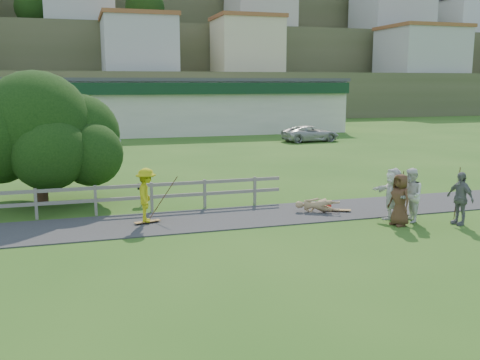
% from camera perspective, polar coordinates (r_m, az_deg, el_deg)
% --- Properties ---
extents(ground, '(260.00, 260.00, 0.00)m').
position_cam_1_polar(ground, '(17.30, -1.28, -5.42)').
color(ground, '#2E5E1A').
rests_on(ground, ground).
extents(path, '(34.00, 3.00, 0.04)m').
position_cam_1_polar(path, '(18.70, -2.52, -4.16)').
color(path, '#313234').
rests_on(path, ground).
extents(fence, '(15.05, 0.10, 1.10)m').
position_cam_1_polar(fence, '(19.75, -16.96, -1.73)').
color(fence, slate).
rests_on(fence, ground).
extents(strip_mall, '(32.50, 10.75, 5.10)m').
position_cam_1_polar(strip_mall, '(51.72, -7.47, 7.92)').
color(strip_mall, beige).
rests_on(strip_mall, ground).
extents(hillside, '(220.00, 67.00, 47.50)m').
position_cam_1_polar(hillside, '(107.88, -14.92, 15.19)').
color(hillside, '#4B5230').
rests_on(hillside, ground).
extents(skater_rider, '(0.86, 1.27, 1.81)m').
position_cam_1_polar(skater_rider, '(18.11, -9.94, -1.90)').
color(skater_rider, '#B9B911').
rests_on(skater_rider, ground).
extents(skater_fallen, '(1.08, 1.59, 0.58)m').
position_cam_1_polar(skater_fallen, '(19.67, 8.25, -2.71)').
color(skater_fallen, tan).
rests_on(skater_fallen, ground).
extents(spectator_a, '(0.89, 1.04, 1.86)m').
position_cam_1_polar(spectator_a, '(19.05, 17.75, -1.57)').
color(spectator_a, white).
rests_on(spectator_a, ground).
extents(spectator_b, '(0.61, 1.11, 1.79)m').
position_cam_1_polar(spectator_b, '(19.31, 22.41, -1.81)').
color(spectator_b, slate).
rests_on(spectator_b, ground).
extents(spectator_c, '(0.71, 0.95, 1.75)m').
position_cam_1_polar(spectator_c, '(18.49, 16.68, -2.04)').
color(spectator_c, '#523321').
rests_on(spectator_c, ground).
extents(spectator_d, '(0.66, 1.76, 1.86)m').
position_cam_1_polar(spectator_d, '(18.97, 15.97, -1.52)').
color(spectator_d, silver).
rests_on(spectator_d, ground).
extents(car_silver, '(4.42, 2.22, 1.39)m').
position_cam_1_polar(car_silver, '(40.76, -15.73, 4.33)').
color(car_silver, '#A7ABAF').
rests_on(car_silver, ground).
extents(car_white, '(4.76, 2.45, 1.29)m').
position_cam_1_polar(car_white, '(43.68, 7.53, 4.94)').
color(car_white, '#B9B9B4').
rests_on(car_white, ground).
extents(tree, '(6.79, 6.79, 4.34)m').
position_cam_1_polar(tree, '(22.14, -20.76, 3.11)').
color(tree, black).
rests_on(tree, ground).
extents(bbq, '(0.40, 0.32, 0.83)m').
position_cam_1_polar(bbq, '(21.16, -10.34, -1.51)').
color(bbq, black).
rests_on(bbq, ground).
extents(longboard_rider, '(0.91, 0.44, 0.10)m').
position_cam_1_polar(longboard_rider, '(18.31, -9.86, -4.52)').
color(longboard_rider, '#996432').
rests_on(longboard_rider, ground).
extents(longboard_fallen, '(0.91, 0.58, 0.10)m').
position_cam_1_polar(longboard_fallen, '(19.98, 10.44, -3.28)').
color(longboard_fallen, '#996432').
rests_on(longboard_fallen, ground).
extents(helmet, '(0.27, 0.27, 0.27)m').
position_cam_1_polar(helmet, '(20.27, 9.36, -2.81)').
color(helmet, '#A7100F').
rests_on(helmet, ground).
extents(pole_rider, '(0.03, 0.03, 1.84)m').
position_cam_1_polar(pole_rider, '(18.58, -8.26, -1.51)').
color(pole_rider, '#523021').
rests_on(pole_rider, ground).
extents(pole_spec_left, '(0.03, 0.03, 1.76)m').
position_cam_1_polar(pole_spec_left, '(19.02, 16.83, -1.69)').
color(pole_spec_left, '#523021').
rests_on(pole_spec_left, ground).
extents(pole_spec_right, '(0.03, 0.03, 1.84)m').
position_cam_1_polar(pole_spec_right, '(19.97, 22.14, -1.34)').
color(pole_spec_right, '#523021').
rests_on(pole_spec_right, ground).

